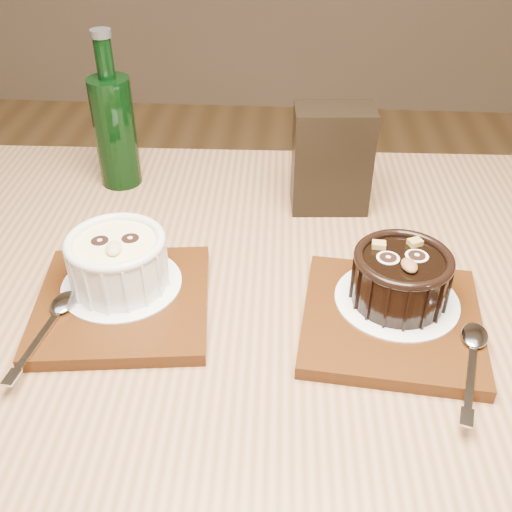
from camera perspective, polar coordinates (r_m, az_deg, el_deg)
The scene contains 11 objects.
table at distance 0.70m, azimuth -1.30°, elevation -11.53°, with size 1.22×0.83×0.75m.
tray_left at distance 0.66m, azimuth -12.54°, elevation -4.36°, with size 0.18×0.18×0.01m, color #47230B.
doily_left at distance 0.67m, azimuth -12.65°, elevation -2.59°, with size 0.13×0.13×0.00m, color white.
ramekin_white at distance 0.65m, azimuth -13.03°, elevation -0.28°, with size 0.11×0.11×0.06m.
spoon_left at distance 0.63m, azimuth -19.20°, elevation -6.19°, with size 0.03×0.13×0.01m, color silver, non-canonical shape.
tray_right at distance 0.64m, azimuth 12.75°, elevation -6.00°, with size 0.18×0.18×0.01m, color #47230B.
doily_right at distance 0.65m, azimuth 13.24°, elevation -4.06°, with size 0.13×0.13×0.00m, color white.
ramekin_dark at distance 0.63m, azimuth 13.64°, elevation -1.82°, with size 0.10×0.10×0.06m.
spoon_right at distance 0.60m, azimuth 19.92°, elevation -9.26°, with size 0.03×0.13×0.01m, color silver, non-canonical shape.
condiment_stand at distance 0.79m, azimuth 7.21°, elevation 9.12°, with size 0.10×0.06×0.14m, color black.
green_bottle at distance 0.86m, azimuth -13.31°, elevation 11.78°, with size 0.06×0.06×0.21m.
Camera 1 is at (0.28, -0.41, 1.17)m, focal length 42.00 mm.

